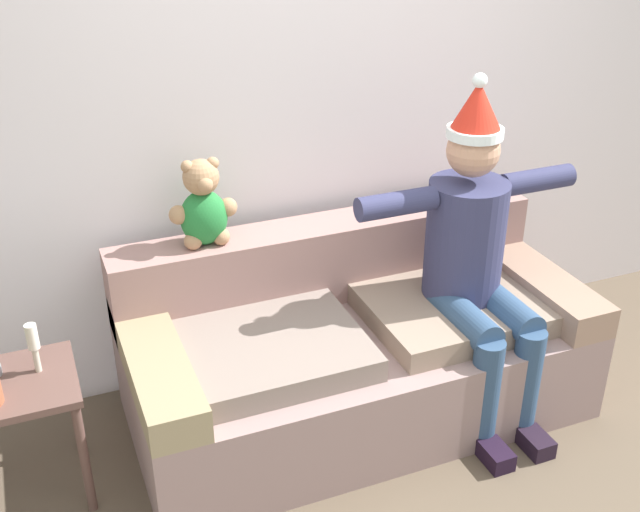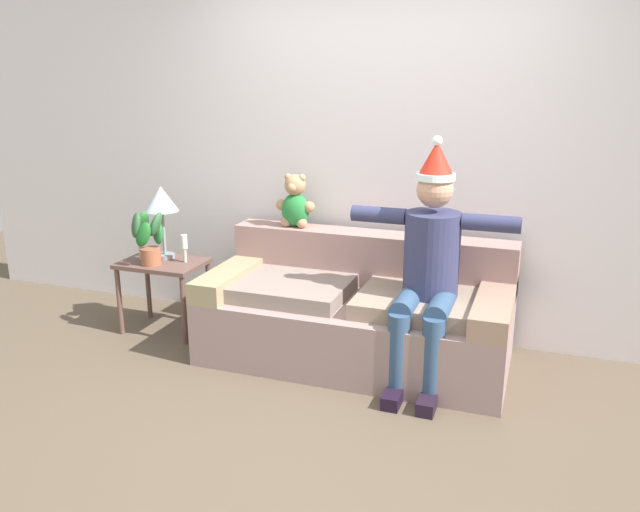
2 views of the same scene
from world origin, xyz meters
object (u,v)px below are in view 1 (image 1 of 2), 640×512
object	(u,v)px
teddy_bear	(203,207)
candle_short	(33,342)
person_seated	(476,254)
couch	(353,346)

from	to	relation	value
teddy_bear	candle_short	distance (m)	0.85
person_seated	candle_short	world-z (taller)	person_seated
teddy_bear	candle_short	xyz separation A→B (m)	(-0.74, -0.30, -0.30)
teddy_bear	candle_short	size ratio (longest dim) A/B	1.89
candle_short	teddy_bear	bearing A→B (deg)	21.95
couch	teddy_bear	distance (m)	0.91
couch	candle_short	distance (m)	1.35
couch	person_seated	xyz separation A→B (m)	(0.48, -0.16, 0.44)
person_seated	teddy_bear	distance (m)	1.16
couch	person_seated	world-z (taller)	person_seated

